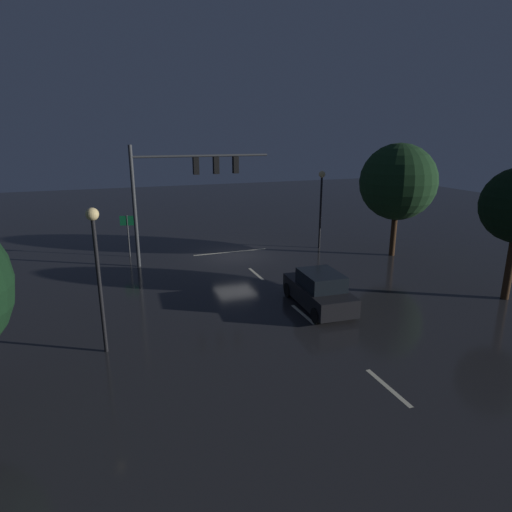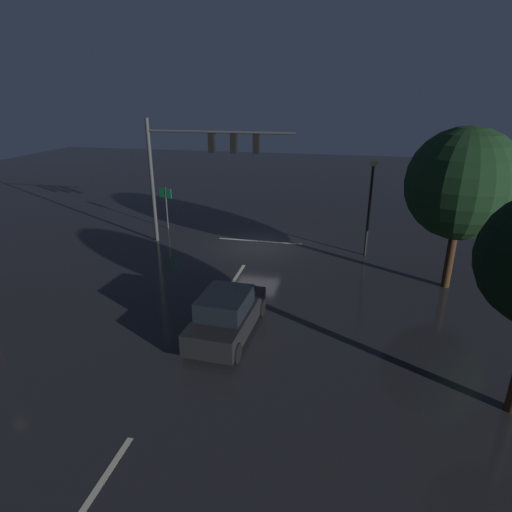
{
  "view_description": "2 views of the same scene",
  "coord_description": "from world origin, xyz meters",
  "px_view_note": "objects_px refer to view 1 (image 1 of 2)",
  "views": [
    {
      "loc": [
        7.92,
        25.7,
        7.63
      ],
      "look_at": [
        0.39,
        5.06,
        1.37
      ],
      "focal_mm": 30.34,
      "sensor_mm": 36.0,
      "label": 1
    },
    {
      "loc": [
        -5.01,
        22.51,
        8.32
      ],
      "look_at": [
        -1.03,
        4.67,
        1.26
      ],
      "focal_mm": 29.86,
      "sensor_mm": 36.0,
      "label": 2
    }
  ],
  "objects_px": {
    "car_approaching": "(319,291)",
    "traffic_signal_assembly": "(184,179)",
    "street_lamp_right_kerb": "(96,254)",
    "route_sign": "(128,227)",
    "street_lamp_left_kerb": "(321,195)",
    "tree_left_far": "(398,182)"
  },
  "relations": [
    {
      "from": "car_approaching",
      "to": "traffic_signal_assembly",
      "type": "bearing_deg",
      "value": -65.96
    },
    {
      "from": "street_lamp_right_kerb",
      "to": "route_sign",
      "type": "bearing_deg",
      "value": -98.06
    },
    {
      "from": "traffic_signal_assembly",
      "to": "route_sign",
      "type": "height_order",
      "value": "traffic_signal_assembly"
    },
    {
      "from": "street_lamp_left_kerb",
      "to": "street_lamp_right_kerb",
      "type": "bearing_deg",
      "value": 36.33
    },
    {
      "from": "route_sign",
      "to": "tree_left_far",
      "type": "height_order",
      "value": "tree_left_far"
    },
    {
      "from": "route_sign",
      "to": "tree_left_far",
      "type": "bearing_deg",
      "value": 161.0
    },
    {
      "from": "car_approaching",
      "to": "route_sign",
      "type": "xyz_separation_m",
      "value": [
        7.4,
        -11.65,
        1.14
      ]
    },
    {
      "from": "route_sign",
      "to": "traffic_signal_assembly",
      "type": "bearing_deg",
      "value": 143.95
    },
    {
      "from": "traffic_signal_assembly",
      "to": "street_lamp_right_kerb",
      "type": "distance_m",
      "value": 11.58
    },
    {
      "from": "route_sign",
      "to": "car_approaching",
      "type": "bearing_deg",
      "value": 122.43
    },
    {
      "from": "street_lamp_right_kerb",
      "to": "street_lamp_left_kerb",
      "type": "bearing_deg",
      "value": -143.67
    },
    {
      "from": "car_approaching",
      "to": "tree_left_far",
      "type": "height_order",
      "value": "tree_left_far"
    },
    {
      "from": "street_lamp_left_kerb",
      "to": "route_sign",
      "type": "bearing_deg",
      "value": -10.07
    },
    {
      "from": "traffic_signal_assembly",
      "to": "tree_left_far",
      "type": "relative_size",
      "value": 1.16
    },
    {
      "from": "street_lamp_right_kerb",
      "to": "car_approaching",
      "type": "bearing_deg",
      "value": -173.51
    },
    {
      "from": "street_lamp_right_kerb",
      "to": "tree_left_far",
      "type": "xyz_separation_m",
      "value": [
        -17.79,
        -7.19,
        1.04
      ]
    },
    {
      "from": "traffic_signal_assembly",
      "to": "tree_left_far",
      "type": "height_order",
      "value": "tree_left_far"
    },
    {
      "from": "street_lamp_left_kerb",
      "to": "route_sign",
      "type": "height_order",
      "value": "street_lamp_left_kerb"
    },
    {
      "from": "traffic_signal_assembly",
      "to": "route_sign",
      "type": "xyz_separation_m",
      "value": [
        3.26,
        -2.38,
        -3.1
      ]
    },
    {
      "from": "tree_left_far",
      "to": "route_sign",
      "type": "bearing_deg",
      "value": -19.0
    },
    {
      "from": "street_lamp_left_kerb",
      "to": "route_sign",
      "type": "distance_m",
      "value": 12.77
    },
    {
      "from": "traffic_signal_assembly",
      "to": "car_approaching",
      "type": "height_order",
      "value": "traffic_signal_assembly"
    }
  ]
}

